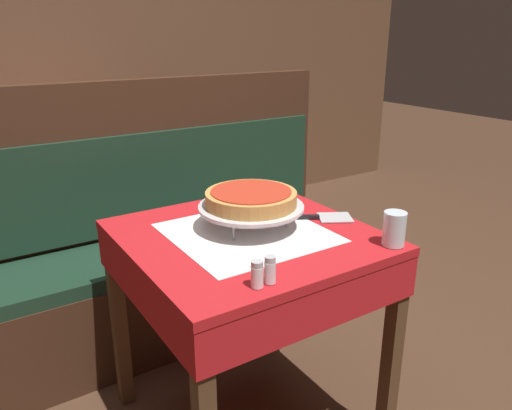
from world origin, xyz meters
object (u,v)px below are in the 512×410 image
at_px(dining_table_rear, 66,165).
at_px(salt_shaker, 257,274).
at_px(pizza_pan_stand, 251,208).
at_px(water_glass_near, 394,229).
at_px(pizza_server, 313,217).
at_px(pepper_shaker, 270,270).
at_px(deep_dish_pizza, 251,198).
at_px(condiment_caddy, 66,137).
at_px(dining_table_front, 247,262).
at_px(booth_bench, 175,261).

relative_size(dining_table_rear, salt_shaker, 10.38).
relative_size(pizza_pan_stand, water_glass_near, 3.29).
height_order(pizza_pan_stand, pizza_server, pizza_pan_stand).
relative_size(salt_shaker, pepper_shaker, 0.97).
relative_size(deep_dish_pizza, condiment_caddy, 2.08).
relative_size(dining_table_rear, pizza_server, 2.56).
xyz_separation_m(deep_dish_pizza, condiment_caddy, (-0.19, 1.76, -0.08)).
bearing_deg(dining_table_front, dining_table_rear, 96.59).
relative_size(dining_table_front, pepper_shaker, 10.17).
xyz_separation_m(booth_bench, salt_shaker, (-0.22, -1.05, 0.45)).
bearing_deg(booth_bench, pizza_server, -74.18).
relative_size(pizza_server, condiment_caddy, 2.05).
height_order(pizza_pan_stand, pepper_shaker, pizza_pan_stand).
distance_m(dining_table_front, pepper_shaker, 0.38).
distance_m(deep_dish_pizza, salt_shaker, 0.41).
relative_size(dining_table_front, pizza_server, 2.59).
bearing_deg(deep_dish_pizza, dining_table_front, -139.21).
height_order(dining_table_rear, condiment_caddy, condiment_caddy).
distance_m(dining_table_rear, condiment_caddy, 0.18).
bearing_deg(dining_table_front, pizza_server, -3.83).
bearing_deg(dining_table_front, pizza_pan_stand, 40.79).
distance_m(water_glass_near, salt_shaker, 0.50).
distance_m(dining_table_front, condiment_caddy, 1.80).
relative_size(booth_bench, pizza_pan_stand, 5.03).
distance_m(pizza_server, salt_shaker, 0.53).
xyz_separation_m(dining_table_front, condiment_caddy, (-0.15, 1.79, 0.13)).
bearing_deg(pizza_server, booth_bench, 105.82).
distance_m(salt_shaker, pepper_shaker, 0.04).
xyz_separation_m(dining_table_front, pizza_pan_stand, (0.03, 0.03, 0.18)).
bearing_deg(booth_bench, condiment_caddy, 100.81).
distance_m(dining_table_rear, deep_dish_pizza, 1.69).
height_order(salt_shaker, pepper_shaker, pepper_shaker).
distance_m(pizza_pan_stand, pepper_shaker, 0.39).
bearing_deg(water_glass_near, pepper_shaker, 179.42).
bearing_deg(dining_table_rear, pizza_server, -75.05).
bearing_deg(deep_dish_pizza, condiment_caddy, 96.08).
bearing_deg(salt_shaker, water_glass_near, -0.54).
height_order(pizza_server, water_glass_near, water_glass_near).
bearing_deg(pizza_pan_stand, deep_dish_pizza, 0.00).
bearing_deg(booth_bench, dining_table_rear, 104.27).
distance_m(dining_table_front, salt_shaker, 0.39).
relative_size(pepper_shaker, condiment_caddy, 0.52).
xyz_separation_m(dining_table_rear, pepper_shaker, (0.06, -2.01, 0.16)).
relative_size(booth_bench, condiment_caddy, 12.19).
height_order(dining_table_front, pizza_pan_stand, pizza_pan_stand).
distance_m(pizza_server, condiment_caddy, 1.85).
distance_m(dining_table_rear, pizza_server, 1.77).
bearing_deg(pizza_server, pizza_pan_stand, 168.31).
bearing_deg(dining_table_front, booth_bench, 86.20).
relative_size(pizza_server, water_glass_near, 2.79).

